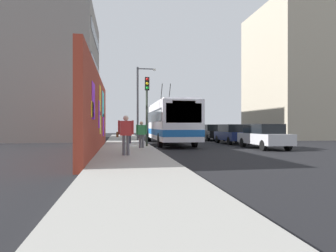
{
  "coord_description": "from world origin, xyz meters",
  "views": [
    {
      "loc": [
        -20.59,
        2.1,
        1.5
      ],
      "look_at": [
        -0.62,
        -1.07,
        1.45
      ],
      "focal_mm": 32.74,
      "sensor_mm": 36.0,
      "label": 1
    }
  ],
  "objects": [
    {
      "name": "pedestrian_near_wall",
      "position": [
        -6.69,
        1.83,
        1.21
      ],
      "size": [
        0.24,
        0.78,
        1.79
      ],
      "color": "#595960",
      "rests_on": "sidewalk_slab"
    },
    {
      "name": "ground_plane",
      "position": [
        0.0,
        0.0,
        0.0
      ],
      "size": [
        80.0,
        80.0,
        0.0
      ],
      "primitive_type": "plane",
      "color": "black"
    },
    {
      "name": "parked_car_navy",
      "position": [
        3.05,
        -7.0,
        0.83
      ],
      "size": [
        4.27,
        1.91,
        1.58
      ],
      "color": "navy",
      "rests_on": "ground_plane"
    },
    {
      "name": "traffic_light",
      "position": [
        -0.87,
        0.35,
        3.14
      ],
      "size": [
        0.49,
        0.28,
        4.47
      ],
      "color": "#2D382D",
      "rests_on": "sidewalk_slab"
    },
    {
      "name": "street_lamp",
      "position": [
        7.59,
        0.25,
        4.0
      ],
      "size": [
        0.44,
        1.78,
        6.71
      ],
      "color": "#4C4C51",
      "rests_on": "sidewalk_slab"
    },
    {
      "name": "building_far_right",
      "position": [
        12.17,
        -17.0,
        7.49
      ],
      "size": [
        11.29,
        6.43,
        14.98
      ],
      "color": "#9E937F",
      "rests_on": "ground_plane"
    },
    {
      "name": "pedestrian_midblock",
      "position": [
        2.33,
        1.41,
        1.15
      ],
      "size": [
        0.23,
        0.68,
        1.69
      ],
      "color": "#1E1E2D",
      "rests_on": "sidewalk_slab"
    },
    {
      "name": "curbside_puddle",
      "position": [
        0.65,
        -0.6,
        0.0
      ],
      "size": [
        1.64,
        1.64,
        0.0
      ],
      "primitive_type": "cylinder",
      "color": "black",
      "rests_on": "ground_plane"
    },
    {
      "name": "parked_car_black",
      "position": [
        8.96,
        -7.0,
        0.84
      ],
      "size": [
        4.78,
        1.84,
        1.58
      ],
      "color": "black",
      "rests_on": "ground_plane"
    },
    {
      "name": "parked_car_silver",
      "position": [
        -2.26,
        -7.0,
        0.83
      ],
      "size": [
        4.56,
        1.77,
        1.58
      ],
      "color": "#B7B7BC",
      "rests_on": "ground_plane"
    },
    {
      "name": "pedestrian_at_curb",
      "position": [
        -2.28,
        0.8,
        1.07
      ],
      "size": [
        0.22,
        0.65,
        1.58
      ],
      "color": "#595960",
      "rests_on": "sidewalk_slab"
    },
    {
      "name": "city_bus",
      "position": [
        3.71,
        -1.8,
        1.81
      ],
      "size": [
        11.97,
        2.66,
        5.03
      ],
      "color": "silver",
      "rests_on": "ground_plane"
    },
    {
      "name": "building_far_left",
      "position": [
        12.64,
        9.2,
        6.55
      ],
      "size": [
        12.14,
        9.17,
        13.09
      ],
      "color": "gray",
      "rests_on": "ground_plane"
    },
    {
      "name": "graffiti_wall",
      "position": [
        -3.36,
        3.35,
        2.14
      ],
      "size": [
        15.25,
        0.32,
        4.28
      ],
      "color": "maroon",
      "rests_on": "ground_plane"
    },
    {
      "name": "sidewalk_slab",
      "position": [
        0.0,
        1.6,
        0.07
      ],
      "size": [
        48.0,
        3.2,
        0.15
      ],
      "primitive_type": "cube",
      "color": "#9E9B93",
      "rests_on": "ground_plane"
    }
  ]
}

